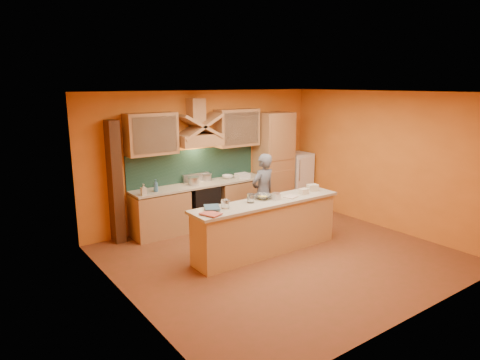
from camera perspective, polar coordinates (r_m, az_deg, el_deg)
floor at (r=7.62m, az=5.55°, el=-10.01°), size 5.50×5.00×0.01m
ceiling at (r=7.03m, az=6.05°, el=11.54°), size 5.50×5.00×0.01m
wall_back at (r=9.18m, az=-4.60°, el=3.07°), size 5.50×0.02×2.80m
wall_front at (r=5.64m, az=22.88°, el=-4.17°), size 5.50×0.02×2.80m
wall_left at (r=5.80m, az=-15.08°, el=-3.13°), size 0.02×5.00×2.80m
wall_right at (r=9.22m, az=18.72°, el=2.47°), size 0.02×5.00×2.80m
base_cabinet_left at (r=8.58m, az=-10.62°, el=-4.48°), size 1.10×0.60×0.86m
base_cabinet_right at (r=9.49m, az=-0.20°, el=-2.56°), size 1.10×0.60×0.86m
counter_top at (r=8.88m, az=-5.20°, el=-0.57°), size 3.00×0.62×0.04m
stove at (r=8.99m, az=-5.14°, el=-3.36°), size 0.60×0.58×0.90m
backsplash at (r=9.04m, az=-6.16°, el=1.92°), size 3.00×0.03×0.70m
range_hood at (r=8.75m, az=-5.49°, el=5.36°), size 0.92×0.50×0.24m
hood_chimney at (r=8.78m, az=-5.90°, el=9.18°), size 0.30×0.30×0.50m
upper_cabinet_left at (r=8.34m, az=-11.74°, el=6.03°), size 1.00×0.35×0.80m
upper_cabinet_right at (r=9.33m, az=-0.41°, el=6.99°), size 1.00×0.35×0.80m
pantry_column at (r=9.93m, az=4.50°, el=2.35°), size 0.80×0.60×2.30m
fridge at (r=10.53m, az=7.57°, el=0.10°), size 0.58×0.60×1.30m
trim_column_left at (r=8.24m, az=-16.30°, el=-0.32°), size 0.20×0.30×2.30m
island_body at (r=7.61m, az=3.55°, el=-6.44°), size 2.80×0.55×0.88m
island_top at (r=7.47m, az=3.60°, el=-2.96°), size 2.90×0.62×0.05m
person at (r=8.61m, az=3.08°, el=-1.69°), size 0.62×0.45×1.59m
pot_large at (r=8.76m, az=-6.18°, el=-0.22°), size 0.28×0.28×0.17m
pot_small at (r=9.12m, az=-4.42°, el=0.25°), size 0.24×0.24×0.14m
soap_bottle_a at (r=8.09m, az=-12.73°, el=-1.25°), size 0.10×0.10×0.21m
soap_bottle_b at (r=8.30m, az=-11.17°, el=-0.73°), size 0.10×0.10×0.24m
bowl_back at (r=9.29m, az=-1.68°, el=0.44°), size 0.27×0.27×0.07m
dish_rack at (r=9.33m, az=0.32°, el=0.59°), size 0.29×0.23×0.10m
book_lower at (r=6.59m, az=-4.56°, el=-4.79°), size 0.32×0.37×0.03m
book_upper at (r=6.94m, az=-4.78°, el=-3.72°), size 0.37×0.41×0.03m
jar_large at (r=7.00m, az=-2.00°, el=-3.22°), size 0.18×0.18×0.14m
jar_small at (r=7.32m, az=1.42°, el=-2.45°), size 0.16×0.16×0.15m
kitchen_scale at (r=7.55m, az=4.83°, el=-2.22°), size 0.13×0.13×0.10m
mixing_bowl at (r=7.58m, az=3.06°, el=-2.23°), size 0.39×0.39×0.08m
cloth at (r=7.74m, az=6.81°, el=-2.22°), size 0.30×0.26×0.02m
grocery_bag_a at (r=8.23m, az=9.66°, el=-1.01°), size 0.22×0.19×0.12m
grocery_bag_b at (r=7.97m, az=8.48°, el=-1.51°), size 0.17×0.14×0.10m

